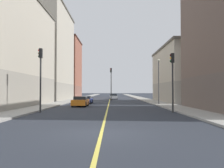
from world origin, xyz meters
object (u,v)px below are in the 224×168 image
Objects in this scene: car_silver at (113,97)px; car_blue at (85,100)px; building_right_midblock at (44,54)px; car_orange at (80,101)px; building_left_mid at (188,75)px; traffic_light_median_far at (111,80)px; traffic_light_left_near at (172,74)px; street_lamp_left_near at (158,76)px; building_right_distant at (62,68)px; traffic_light_right_near at (40,71)px.

car_blue is at bearing -102.44° from car_silver.
building_right_midblock is 25.97m from car_orange.
building_left_mid reaches higher than traffic_light_median_far.
traffic_light_left_near reaches higher than car_silver.
traffic_light_median_far is at bearing -93.33° from car_silver.
street_lamp_left_near is 1.43× the size of car_orange.
car_silver is at bearing 132.78° from building_left_mid.
building_right_distant reaches higher than street_lamp_left_near.
building_left_mid is 22.33m from car_orange.
building_right_midblock is at bearing 139.34° from street_lamp_left_near.
building_right_midblock is at bearing 116.69° from car_orange.
traffic_light_left_near is at bearing -81.57° from car_silver.
car_silver is (15.37, -14.06, -8.16)m from building_right_distant.
car_silver is at bearing -42.44° from building_right_distant.
car_blue is 6.36m from car_orange.
traffic_light_right_near is 1.50× the size of car_silver.
traffic_light_left_near is 12.10m from street_lamp_left_near.
building_right_distant is 43.25m from car_orange.
street_lamp_left_near is at bearing -17.40° from car_blue.
building_left_mid is 20.53m from car_silver.
building_left_mid is 2.84× the size of traffic_light_median_far.
building_right_midblock is 29.28m from street_lamp_left_near.
street_lamp_left_near is (21.74, -18.67, -6.00)m from building_right_midblock.
car_silver is 0.89× the size of car_orange.
car_silver is at bearing 86.67° from traffic_light_median_far.
traffic_light_median_far is 1.66× the size of car_silver.
building_right_distant reaches higher than traffic_light_left_near.
building_left_mid is at bearing -17.83° from building_right_midblock.
traffic_light_left_near is at bearing -56.00° from building_right_midblock.
car_orange is (10.86, -41.06, -8.15)m from building_right_distant.
building_right_distant reaches higher than traffic_light_right_near.
street_lamp_left_near is at bearing 85.17° from traffic_light_left_near.
building_left_mid is at bearing -47.22° from car_silver.
street_lamp_left_near is at bearing 15.10° from car_orange.
car_orange is at bearing 73.93° from traffic_light_right_near.
building_right_midblock is 4.41× the size of car_blue.
building_right_distant reaches higher than building_left_mid.
building_right_midblock reaches higher than traffic_light_median_far.
traffic_light_right_near reaches higher than car_orange.
traffic_light_left_near is 1.22× the size of car_blue.
street_lamp_left_near reaches higher than car_blue.
building_right_midblock is 19.50m from building_right_distant.
building_left_mid is 15.11m from traffic_light_median_far.
building_right_midblock reaches higher than street_lamp_left_near.
building_right_midblock is at bearing 164.36° from traffic_light_median_far.
car_blue is at bearing -109.81° from traffic_light_median_far.
traffic_light_right_near is (-12.48, 0.00, 0.26)m from traffic_light_left_near.
building_left_mid is at bearing -20.05° from traffic_light_median_far.
street_lamp_left_near is at bearing -127.81° from building_left_mid.
car_orange is (10.86, -21.61, -9.46)m from building_right_midblock.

